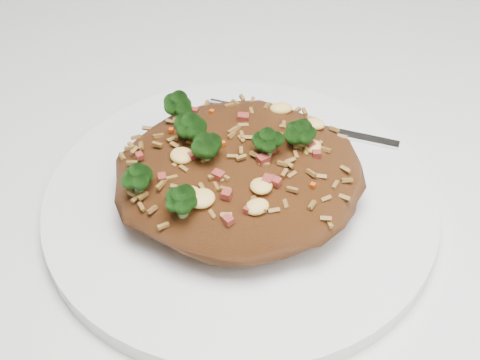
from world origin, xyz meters
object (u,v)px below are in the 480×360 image
object	(u,v)px
dining_table	(367,321)
fork	(309,127)
plate	(240,202)
fried_rice	(239,165)

from	to	relation	value
dining_table	fork	distance (m)	0.16
plate	fork	distance (m)	0.10
fried_rice	fork	size ratio (longest dim) A/B	1.14
plate	fried_rice	world-z (taller)	fried_rice
dining_table	plate	bearing A→B (deg)	155.12
dining_table	plate	distance (m)	0.15
dining_table	fried_rice	distance (m)	0.17
fork	dining_table	bearing A→B (deg)	-49.75
dining_table	plate	world-z (taller)	plate
fried_rice	dining_table	bearing A→B (deg)	-24.66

